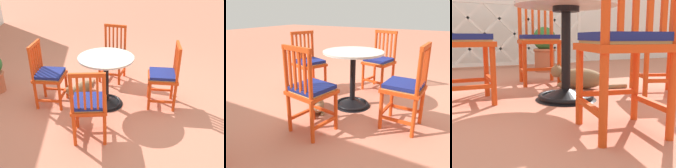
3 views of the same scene
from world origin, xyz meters
The scene contains 9 objects.
ground_plane centered at (0.00, 0.00, 0.00)m, with size 24.00×24.00×0.00m, color #C6755B.
lattice_fence_panel centered at (0.16, 2.66, 0.53)m, with size 3.27×0.06×1.06m.
cafe_table centered at (0.14, 0.21, 0.28)m, with size 0.76×0.76×0.73m.
orange_chair_by_planter centered at (0.08, -0.59, 0.45)m, with size 0.46×0.46×0.91m.
orange_chair_near_fence centered at (0.96, 0.07, 0.45)m, with size 0.52×0.52×0.91m.
orange_chair_facing_out centered at (0.21, 1.01, 0.45)m, with size 0.46×0.46×0.91m.
orange_chair_tucked_in centered at (-0.59, 0.43, 0.45)m, with size 0.41×0.41×0.91m.
tabby_cat centered at (0.45, 0.60, 0.10)m, with size 0.63×0.47×0.23m.
terracotta_planter centered at (0.62, 1.93, 0.33)m, with size 0.32×0.32×0.62m.
Camera 3 is at (-0.75, -1.68, 0.48)m, focal length 43.91 mm.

